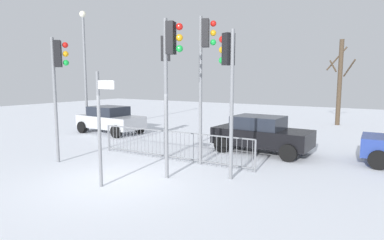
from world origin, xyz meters
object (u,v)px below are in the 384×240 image
object	(u,v)px
car_black_mid	(261,134)
bare_tree_left	(340,81)
car_silver_trailing	(110,119)
traffic_light_foreground_right	(229,71)
direction_sign_post	(100,123)
traffic_light_rear_left	(58,72)
street_lamp	(85,59)
traffic_light_rear_right	(205,58)
traffic_light_foreground_left	(170,63)
traffic_light_mid_right	(166,67)

from	to	relation	value
car_black_mid	bare_tree_left	world-z (taller)	bare_tree_left
car_silver_trailing	bare_tree_left	bearing A→B (deg)	47.15
traffic_light_foreground_right	direction_sign_post	distance (m)	3.86
traffic_light_rear_left	street_lamp	size ratio (longest dim) A/B	0.65
traffic_light_rear_right	bare_tree_left	xyz separation A→B (m)	(2.48, 13.09, -0.80)
car_black_mid	bare_tree_left	bearing A→B (deg)	83.95
bare_tree_left	traffic_light_foreground_left	bearing A→B (deg)	-99.65
traffic_light_foreground_left	traffic_light_rear_right	xyz separation A→B (m)	(0.06, 1.87, 0.25)
traffic_light_foreground_right	car_black_mid	bearing A→B (deg)	24.50
direction_sign_post	traffic_light_foreground_left	bearing A→B (deg)	65.06
bare_tree_left	traffic_light_rear_left	bearing A→B (deg)	-114.23
traffic_light_foreground_left	traffic_light_mid_right	distance (m)	2.69
traffic_light_mid_right	street_lamp	xyz separation A→B (m)	(-7.59, 2.62, 0.73)
traffic_light_rear_right	traffic_light_mid_right	size ratio (longest dim) A/B	1.08
traffic_light_foreground_left	car_silver_trailing	distance (m)	9.38
traffic_light_rear_right	traffic_light_foreground_left	bearing A→B (deg)	-25.29
street_lamp	bare_tree_left	xyz separation A→B (m)	(11.85, 10.27, -1.25)
car_silver_trailing	direction_sign_post	bearing A→B (deg)	-42.81
traffic_light_foreground_right	traffic_light_rear_left	size ratio (longest dim) A/B	0.99
traffic_light_rear_left	direction_sign_post	bearing A→B (deg)	24.85
traffic_light_foreground_left	traffic_light_rear_left	distance (m)	4.45
traffic_light_foreground_right	traffic_light_mid_right	bearing A→B (deg)	88.99
traffic_light_rear_left	street_lamp	world-z (taller)	street_lamp
traffic_light_foreground_right	traffic_light_rear_right	distance (m)	1.71
traffic_light_foreground_left	street_lamp	distance (m)	10.44
traffic_light_foreground_right	traffic_light_rear_right	xyz separation A→B (m)	(-1.33, 0.96, 0.47)
direction_sign_post	car_black_mid	xyz separation A→B (m)	(2.20, 6.32, -0.99)
direction_sign_post	bare_tree_left	distance (m)	17.03
car_silver_trailing	car_black_mid	bearing A→B (deg)	1.26
traffic_light_foreground_left	traffic_light_rear_left	world-z (taller)	traffic_light_foreground_left
traffic_light_foreground_left	bare_tree_left	world-z (taller)	bare_tree_left
traffic_light_mid_right	car_silver_trailing	bearing A→B (deg)	126.02
traffic_light_foreground_left	car_black_mid	xyz separation A→B (m)	(1.06, 4.69, -2.62)
traffic_light_rear_left	traffic_light_mid_right	bearing A→B (deg)	87.52
car_black_mid	street_lamp	distance (m)	10.89
traffic_light_rear_right	traffic_light_rear_left	xyz separation A→B (m)	(-4.47, -2.37, -0.45)
traffic_light_foreground_left	car_black_mid	world-z (taller)	traffic_light_foreground_left
street_lamp	car_black_mid	bearing A→B (deg)	0.01
traffic_light_foreground_right	traffic_light_mid_right	distance (m)	3.32
traffic_light_foreground_left	traffic_light_rear_right	bearing A→B (deg)	161.57
direction_sign_post	car_silver_trailing	bearing A→B (deg)	144.97
traffic_light_foreground_left	traffic_light_rear_right	size ratio (longest dim) A/B	0.93
traffic_light_rear_left	direction_sign_post	xyz separation A→B (m)	(3.27, -1.13, -1.43)
traffic_light_foreground_right	street_lamp	distance (m)	11.38
car_silver_trailing	street_lamp	distance (m)	3.74
traffic_light_foreground_right	traffic_light_foreground_left	bearing A→B (deg)	142.59
direction_sign_post	street_lamp	world-z (taller)	street_lamp
traffic_light_rear_right	street_lamp	size ratio (longest dim) A/B	0.75
traffic_light_rear_right	car_silver_trailing	size ratio (longest dim) A/B	1.29
direction_sign_post	car_silver_trailing	world-z (taller)	direction_sign_post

